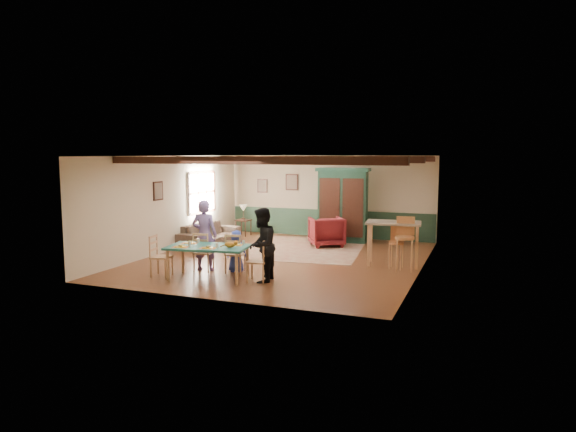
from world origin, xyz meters
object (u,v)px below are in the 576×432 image
(dining_chair_end_left, at_px, (161,256))
(dining_table, at_px, (208,263))
(dining_chair_far_right, at_px, (235,253))
(armchair, at_px, (327,232))
(dining_chair_far_left, at_px, (204,252))
(person_child, at_px, (236,251))
(table_lamp, at_px, (243,212))
(sofa, at_px, (210,234))
(end_table, at_px, (243,228))
(dining_chair_end_right, at_px, (257,260))
(bar_stool_right, at_px, (405,244))
(person_man, at_px, (205,235))
(armoire, at_px, (343,205))
(counter_table, at_px, (393,244))
(bar_stool_left, at_px, (396,248))
(person_woman, at_px, (262,245))
(cat, at_px, (230,244))

(dining_chair_end_left, bearing_deg, dining_table, -90.00)
(dining_chair_far_right, height_order, armchair, dining_chair_far_right)
(dining_chair_far_left, relative_size, person_child, 0.95)
(dining_chair_end_left, distance_m, table_lamp, 5.97)
(sofa, height_order, end_table, sofa)
(person_child, height_order, table_lamp, table_lamp)
(dining_chair_end_right, height_order, person_child, person_child)
(dining_chair_far_right, distance_m, bar_stool_right, 4.00)
(dining_table, distance_m, table_lamp, 6.07)
(dining_chair_end_right, distance_m, person_man, 1.75)
(armoire, relative_size, table_lamp, 4.65)
(person_child, bearing_deg, dining_chair_end_left, 27.30)
(counter_table, xyz_separation_m, bar_stool_left, (0.13, -0.30, -0.04))
(dining_chair_far_right, height_order, bar_stool_left, bar_stool_left)
(bar_stool_left, bearing_deg, person_woman, -135.61)
(dining_chair_end_right, height_order, person_woman, person_woman)
(dining_chair_far_right, bearing_deg, end_table, -74.51)
(person_woman, bearing_deg, dining_chair_far_right, -130.27)
(dining_table, bearing_deg, dining_chair_far_left, 127.72)
(dining_table, bearing_deg, cat, -1.64)
(counter_table, bearing_deg, dining_chair_end_right, -132.68)
(dining_table, xyz_separation_m, dining_chair_end_left, (-1.11, -0.17, 0.10))
(person_child, bearing_deg, dining_table, 63.43)
(cat, relative_size, sofa, 0.16)
(person_man, height_order, bar_stool_left, person_man)
(table_lamp, bearing_deg, end_table, 0.00)
(dining_table, relative_size, person_man, 1.04)
(dining_chair_far_right, bearing_deg, armoire, -112.46)
(table_lamp, xyz_separation_m, bar_stool_left, (5.65, -3.19, -0.29))
(dining_table, height_order, armoire, armoire)
(dining_table, xyz_separation_m, dining_chair_far_left, (-0.49, 0.64, 0.10))
(dining_chair_end_left, bearing_deg, dining_chair_far_right, -65.08)
(armoire, relative_size, bar_stool_right, 1.83)
(end_table, bearing_deg, person_woman, -60.32)
(dining_chair_end_left, distance_m, cat, 1.70)
(person_child, height_order, bar_stool_left, bar_stool_left)
(dining_chair_end_left, xyz_separation_m, bar_stool_right, (5.03, 2.57, 0.17))
(dining_table, distance_m, bar_stool_right, 4.61)
(dining_chair_far_right, xyz_separation_m, dining_chair_end_left, (-1.39, -0.93, 0.00))
(bar_stool_left, bearing_deg, counter_table, 113.94)
(dining_chair_far_right, bearing_deg, person_man, -5.71)
(armoire, relative_size, counter_table, 1.76)
(dining_chair_far_right, relative_size, dining_chair_end_right, 1.00)
(person_man, bearing_deg, person_child, 180.00)
(dining_chair_end_left, height_order, person_man, person_man)
(person_man, bearing_deg, sofa, -70.66)
(person_man, relative_size, counter_table, 1.28)
(dining_chair_end_left, xyz_separation_m, cat, (1.66, 0.15, 0.36))
(bar_stool_left, relative_size, bar_stool_right, 0.80)
(armchair, distance_m, table_lamp, 3.36)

